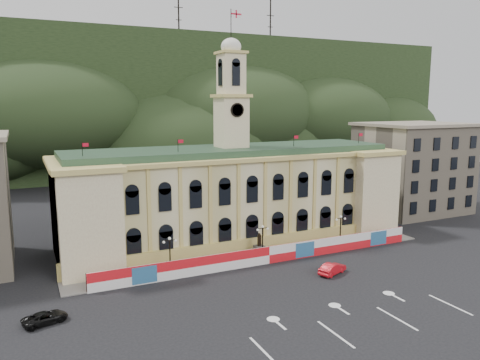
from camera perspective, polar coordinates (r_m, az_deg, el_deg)
name	(u,v)px	position (r m, az deg, el deg)	size (l,w,h in m)	color
ground	(332,304)	(56.41, 11.15, -14.57)	(260.00, 260.00, 0.00)	black
lane_markings	(361,322)	(52.88, 14.50, -16.40)	(26.00, 10.00, 0.02)	white
hill_ridge	(118,112)	(166.11, -14.64, 8.02)	(230.00, 80.00, 64.00)	black
city_hall	(232,194)	(76.96, -0.93, -1.74)	(56.20, 17.60, 37.10)	beige
side_building_right	(413,167)	(104.27, 20.33, 1.45)	(21.00, 17.00, 18.60)	tan
hoarding_fence	(269,255)	(67.80, 3.57, -9.09)	(50.00, 0.44, 2.50)	red
pavement	(260,257)	(70.39, 2.45, -9.38)	(56.00, 5.50, 0.16)	slate
statue	(259,250)	(70.25, 2.36, -8.47)	(1.40, 1.40, 3.72)	#595651
lamp_left	(170,252)	(63.74, -8.54, -8.68)	(1.96, 0.44, 5.15)	black
lamp_center	(263,239)	(68.84, 2.76, -7.20)	(1.96, 0.44, 5.15)	black
lamp_right	(340,228)	(76.21, 12.14, -5.76)	(1.96, 0.44, 5.15)	black
red_sedan	(332,268)	(65.04, 11.19, -10.54)	(4.87, 3.18, 1.52)	red
black_suv	(45,318)	(54.67, -22.67, -15.24)	(4.92, 3.25, 1.26)	black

